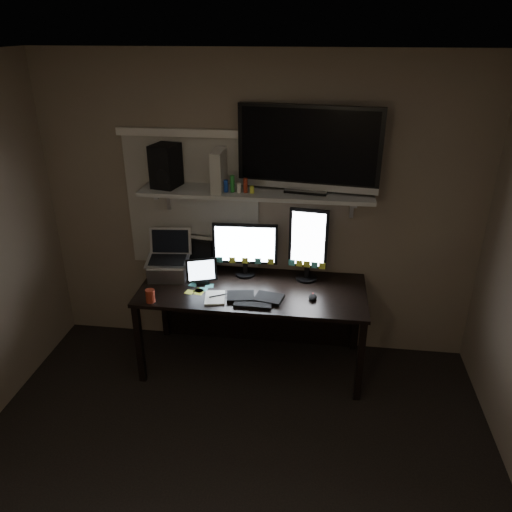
% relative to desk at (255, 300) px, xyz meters
% --- Properties ---
extents(floor, '(3.60, 3.60, 0.00)m').
position_rel_desk_xyz_m(floor, '(0.00, -1.55, -0.55)').
color(floor, black).
rests_on(floor, ground).
extents(ceiling, '(3.60, 3.60, 0.00)m').
position_rel_desk_xyz_m(ceiling, '(0.00, -1.55, 1.95)').
color(ceiling, silver).
rests_on(ceiling, back_wall).
extents(back_wall, '(3.60, 0.00, 3.60)m').
position_rel_desk_xyz_m(back_wall, '(0.00, 0.25, 0.70)').
color(back_wall, '#726051').
rests_on(back_wall, floor).
extents(window_blinds, '(1.10, 0.02, 1.10)m').
position_rel_desk_xyz_m(window_blinds, '(-0.55, 0.24, 0.75)').
color(window_blinds, beige).
rests_on(window_blinds, back_wall).
extents(desk, '(1.80, 0.75, 0.73)m').
position_rel_desk_xyz_m(desk, '(0.00, 0.00, 0.00)').
color(desk, black).
rests_on(desk, floor).
extents(wall_shelf, '(1.80, 0.35, 0.03)m').
position_rel_desk_xyz_m(wall_shelf, '(0.00, 0.08, 0.91)').
color(wall_shelf, '#B1B0AC').
rests_on(wall_shelf, back_wall).
extents(monitor_landscape, '(0.54, 0.08, 0.47)m').
position_rel_desk_xyz_m(monitor_landscape, '(-0.09, 0.11, 0.41)').
color(monitor_landscape, black).
rests_on(monitor_landscape, desk).
extents(monitor_portrait, '(0.32, 0.10, 0.62)m').
position_rel_desk_xyz_m(monitor_portrait, '(0.42, 0.10, 0.49)').
color(monitor_portrait, black).
rests_on(monitor_portrait, desk).
extents(keyboard, '(0.44, 0.18, 0.03)m').
position_rel_desk_xyz_m(keyboard, '(0.04, -0.29, 0.19)').
color(keyboard, black).
rests_on(keyboard, desk).
extents(mouse, '(0.06, 0.10, 0.04)m').
position_rel_desk_xyz_m(mouse, '(0.48, -0.23, 0.19)').
color(mouse, black).
rests_on(mouse, desk).
extents(notepad, '(0.18, 0.23, 0.01)m').
position_rel_desk_xyz_m(notepad, '(-0.27, -0.32, 0.18)').
color(notepad, silver).
rests_on(notepad, desk).
extents(tablet, '(0.27, 0.18, 0.22)m').
position_rel_desk_xyz_m(tablet, '(-0.42, -0.08, 0.29)').
color(tablet, black).
rests_on(tablet, desk).
extents(file_sorter, '(0.25, 0.15, 0.30)m').
position_rel_desk_xyz_m(file_sorter, '(-0.49, 0.18, 0.33)').
color(file_sorter, black).
rests_on(file_sorter, desk).
extents(laptop, '(0.37, 0.31, 0.39)m').
position_rel_desk_xyz_m(laptop, '(-0.72, -0.03, 0.37)').
color(laptop, silver).
rests_on(laptop, desk).
extents(cup, '(0.09, 0.09, 0.10)m').
position_rel_desk_xyz_m(cup, '(-0.74, -0.43, 0.23)').
color(cup, maroon).
rests_on(cup, desk).
extents(sticky_notes, '(0.32, 0.25, 0.00)m').
position_rel_desk_xyz_m(sticky_notes, '(-0.39, -0.20, 0.18)').
color(sticky_notes, '#DBE33D').
rests_on(sticky_notes, desk).
extents(tv, '(1.09, 0.34, 0.64)m').
position_rel_desk_xyz_m(tv, '(0.39, 0.12, 1.25)').
color(tv, black).
rests_on(tv, wall_shelf).
extents(game_console, '(0.08, 0.26, 0.31)m').
position_rel_desk_xyz_m(game_console, '(-0.28, 0.05, 1.08)').
color(game_console, silver).
rests_on(game_console, wall_shelf).
extents(speaker, '(0.23, 0.26, 0.33)m').
position_rel_desk_xyz_m(speaker, '(-0.71, 0.10, 1.09)').
color(speaker, black).
rests_on(speaker, wall_shelf).
extents(bottles, '(0.21, 0.06, 0.13)m').
position_rel_desk_xyz_m(bottles, '(-0.15, 0.01, 0.99)').
color(bottles, '#A50F0C').
rests_on(bottles, wall_shelf).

